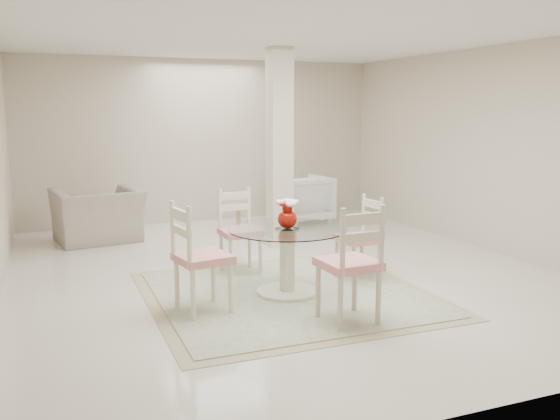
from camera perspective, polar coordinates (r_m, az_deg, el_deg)
name	(u,v)px	position (r m, az deg, el deg)	size (l,w,h in m)	color
ground	(281,271)	(6.99, 0.06, -5.92)	(7.00, 7.00, 0.00)	white
room_shell	(281,111)	(6.74, 0.06, 9.46)	(6.02, 7.02, 2.71)	beige
column	(279,148)	(8.15, -0.05, 5.95)	(0.30, 0.30, 2.70)	beige
area_rug	(287,294)	(6.15, 0.69, -8.05)	(2.80, 2.80, 0.02)	tan
dining_table	(287,261)	(6.06, 0.70, -4.94)	(1.20, 1.20, 0.69)	#F0EAC5
red_vase	(288,213)	(5.95, 0.75, -0.31)	(0.23, 0.22, 0.30)	#9D0F04
dining_chair_east	(363,232)	(6.62, 8.00, -2.07)	(0.45, 0.45, 1.03)	beige
dining_chair_north	(238,224)	(6.86, -4.05, -1.38)	(0.44, 0.44, 1.08)	beige
dining_chair_west	(195,250)	(5.50, -8.16, -3.81)	(0.54, 0.54, 1.16)	#F6EACA
dining_chair_south	(353,256)	(5.20, 7.06, -4.38)	(0.51, 0.51, 1.19)	beige
recliner_taupe	(98,215)	(8.86, -17.11, -0.50)	(1.17, 1.02, 0.76)	#A09284
armchair_white	(301,199)	(9.90, 2.06, 1.06)	(0.85, 0.87, 0.79)	white
side_table	(238,220)	(9.02, -4.02, -0.98)	(0.45, 0.45, 0.47)	tan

